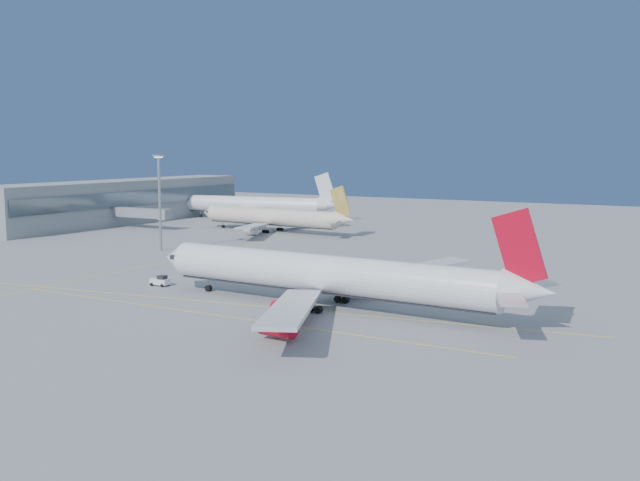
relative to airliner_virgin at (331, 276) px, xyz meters
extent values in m
plane|color=slate|center=(-16.25, 0.51, -5.41)|extent=(500.00, 500.00, 0.00)
cube|color=gray|center=(-131.25, 85.51, 2.09)|extent=(18.00, 110.00, 15.00)
cube|color=#3F4C59|center=(-122.05, 85.51, 3.59)|extent=(0.40, 107.80, 5.00)
cube|color=gray|center=(-111.25, 72.51, -0.21)|extent=(22.00, 3.00, 3.00)
cylinder|color=gray|center=(-102.25, 72.51, -2.81)|extent=(0.70, 0.70, 5.20)
cube|color=gray|center=(-100.25, 72.51, -0.21)|extent=(3.20, 3.60, 3.40)
cube|color=yellow|center=(-11.25, -13.49, -5.40)|extent=(90.00, 0.18, 0.02)
cube|color=yellow|center=(-16.25, -5.49, -5.40)|extent=(118.86, 16.88, 0.02)
cube|color=yellow|center=(-56.25, 30.51, -5.40)|extent=(0.18, 140.00, 0.02)
cylinder|color=white|center=(-1.58, 0.06, 0.18)|extent=(60.36, 8.40, 6.23)
cone|color=white|center=(-34.02, 1.23, 0.18)|extent=(5.06, 6.40, 6.23)
cone|color=white|center=(32.24, -1.17, 0.83)|extent=(7.73, 6.19, 5.92)
cube|color=black|center=(-31.97, 1.16, 0.83)|extent=(1.93, 5.98, 0.75)
cube|color=#B7B7BC|center=(3.23, -17.58, -1.53)|extent=(17.70, 30.73, 0.59)
cube|color=#B7B7BC|center=(4.49, 17.30, -1.53)|extent=(19.55, 30.10, 0.59)
cube|color=#B6071E|center=(30.63, -1.11, 6.84)|extent=(8.28, 0.78, 11.37)
cylinder|color=gray|center=(-26.24, 0.95, -3.58)|extent=(0.26, 0.26, 2.47)
cylinder|color=black|center=(-26.24, 0.95, -4.82)|extent=(1.21, 0.79, 1.18)
cylinder|color=gray|center=(-0.67, -4.38, -3.58)|extent=(0.34, 0.34, 2.47)
cylinder|color=black|center=(-0.67, -4.38, -4.82)|extent=(1.22, 1.01, 1.18)
cylinder|color=gray|center=(-0.35, 4.42, -3.58)|extent=(0.34, 0.34, 2.47)
cylinder|color=black|center=(-0.35, 4.42, -4.82)|extent=(1.22, 1.01, 1.18)
cylinder|color=#B6071E|center=(-0.91, -11.82, -3.55)|extent=(5.25, 2.87, 2.69)
cylinder|color=#B6071E|center=(3.31, -21.32, -3.55)|extent=(5.25, 2.87, 2.69)
cylinder|color=#B6071E|center=(-0.05, 11.85, -3.55)|extent=(5.25, 2.87, 2.69)
cylinder|color=#B6071E|center=(4.84, 21.03, -3.55)|extent=(5.25, 2.87, 2.69)
cylinder|color=beige|center=(-68.87, 86.28, -0.64)|extent=(48.40, 8.52, 5.28)
cone|color=beige|center=(-94.93, 88.04, -0.64)|extent=(4.51, 5.55, 5.28)
cone|color=beige|center=(-41.62, 84.44, -0.08)|extent=(6.81, 5.44, 5.01)
cube|color=black|center=(-93.18, 87.92, -0.08)|extent=(1.82, 5.10, 0.65)
cube|color=#B7B7BC|center=(-65.39, 71.46, -2.09)|extent=(14.19, 25.82, 0.51)
cube|color=#B7B7BC|center=(-63.43, 100.49, -2.09)|extent=(17.05, 24.86, 0.51)
cube|color=gold|center=(-43.00, 84.53, 5.08)|extent=(7.13, 0.90, 9.80)
cylinder|color=gray|center=(-88.57, 87.61, -3.83)|extent=(0.22, 0.22, 2.13)
cylinder|color=black|center=(-88.57, 87.61, -4.90)|extent=(1.06, 0.72, 1.02)
cylinder|color=gray|center=(-68.20, 82.48, -3.83)|extent=(0.30, 0.30, 2.13)
cylinder|color=black|center=(-68.20, 82.48, -4.90)|extent=(1.07, 0.90, 1.02)
cylinder|color=gray|center=(-67.70, 89.96, -3.83)|extent=(0.30, 0.30, 2.13)
cylinder|color=black|center=(-67.70, 89.96, -4.90)|extent=(1.07, 0.90, 1.02)
cylinder|color=#B7B7BC|center=(-67.87, 74.23, -3.83)|extent=(4.59, 2.61, 2.32)
cylinder|color=#B7B7BC|center=(-66.25, 98.09, -3.83)|extent=(4.59, 2.61, 2.32)
cylinder|color=white|center=(-97.08, 116.69, 0.08)|extent=(54.05, 14.12, 6.02)
cone|color=white|center=(-125.99, 112.24, 0.08)|extent=(5.70, 6.69, 6.02)
cone|color=white|center=(-66.79, 121.34, 0.72)|extent=(8.31, 6.80, 5.72)
cube|color=black|center=(-123.97, 112.55, 0.72)|extent=(2.57, 5.91, 0.75)
cube|color=#B7B7BC|center=(-89.73, 101.30, -1.58)|extent=(21.09, 27.01, 0.59)
cube|color=#B7B7BC|center=(-94.69, 133.57, -1.58)|extent=(13.90, 29.37, 0.59)
cube|color=silver|center=(-68.39, 121.10, 6.69)|extent=(8.25, 1.73, 11.38)
cylinder|color=gray|center=(-118.87, 113.34, -3.58)|extent=(0.26, 0.26, 2.47)
cylinder|color=black|center=(-118.87, 113.34, -4.82)|extent=(1.28, 0.92, 1.18)
cylinder|color=gray|center=(-95.36, 112.60, -3.58)|extent=(0.34, 0.34, 2.47)
cylinder|color=black|center=(-95.36, 112.60, -4.82)|extent=(1.32, 1.14, 1.18)
cylinder|color=gray|center=(-96.67, 121.10, -3.58)|extent=(0.34, 0.34, 2.47)
cylinder|color=black|center=(-96.67, 121.10, -4.82)|extent=(1.32, 1.14, 1.18)
cylinder|color=#B7B7BC|center=(-93.16, 103.71, -3.60)|extent=(5.51, 3.44, 2.69)
cylinder|color=#B7B7BC|center=(-97.24, 130.24, -3.60)|extent=(5.51, 3.44, 2.69)
cube|color=white|center=(-37.73, 0.71, -4.59)|extent=(3.68, 1.94, 1.08)
cube|color=black|center=(-37.19, 0.73, -3.78)|extent=(1.50, 1.59, 0.81)
cylinder|color=black|center=(-38.96, -0.29, -5.09)|extent=(0.64, 0.34, 0.63)
cylinder|color=black|center=(-39.03, 1.61, -5.09)|extent=(0.64, 0.34, 0.63)
cylinder|color=black|center=(-36.43, -0.19, -5.09)|extent=(0.64, 0.34, 0.63)
cylinder|color=black|center=(-36.50, 1.70, -5.09)|extent=(0.64, 0.34, 0.63)
cylinder|color=gray|center=(-70.15, 37.04, 6.66)|extent=(0.68, 0.68, 24.13)
cube|color=gray|center=(-70.15, 37.04, 18.91)|extent=(2.12, 2.12, 0.48)
cube|color=white|center=(-70.15, 37.04, 18.53)|extent=(1.54, 1.54, 0.24)
camera|label=1|loc=(54.93, -101.00, 20.60)|focal=40.00mm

